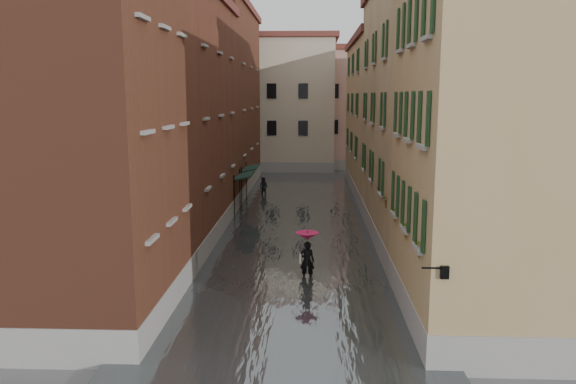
# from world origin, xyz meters

# --- Properties ---
(ground) EXTENTS (120.00, 120.00, 0.00)m
(ground) POSITION_xyz_m (0.00, 0.00, 0.00)
(ground) COLOR #545557
(ground) RESTS_ON ground
(floodwater) EXTENTS (10.00, 60.00, 0.20)m
(floodwater) POSITION_xyz_m (0.00, 13.00, 0.10)
(floodwater) COLOR #505759
(floodwater) RESTS_ON ground
(building_left_near) EXTENTS (6.00, 8.00, 13.00)m
(building_left_near) POSITION_xyz_m (-7.00, -2.00, 6.50)
(building_left_near) COLOR brown
(building_left_near) RESTS_ON ground
(building_left_mid) EXTENTS (6.00, 14.00, 12.50)m
(building_left_mid) POSITION_xyz_m (-7.00, 9.00, 6.25)
(building_left_mid) COLOR brown
(building_left_mid) RESTS_ON ground
(building_left_far) EXTENTS (6.00, 16.00, 14.00)m
(building_left_far) POSITION_xyz_m (-7.00, 24.00, 7.00)
(building_left_far) COLOR brown
(building_left_far) RESTS_ON ground
(building_right_near) EXTENTS (6.00, 8.00, 11.50)m
(building_right_near) POSITION_xyz_m (7.00, -2.00, 5.75)
(building_right_near) COLOR #A18353
(building_right_near) RESTS_ON ground
(building_right_mid) EXTENTS (6.00, 14.00, 13.00)m
(building_right_mid) POSITION_xyz_m (7.00, 9.00, 6.50)
(building_right_mid) COLOR tan
(building_right_mid) RESTS_ON ground
(building_right_far) EXTENTS (6.00, 16.00, 11.50)m
(building_right_far) POSITION_xyz_m (7.00, 24.00, 5.75)
(building_right_far) COLOR #A18353
(building_right_far) RESTS_ON ground
(building_end_cream) EXTENTS (12.00, 9.00, 13.00)m
(building_end_cream) POSITION_xyz_m (-3.00, 38.00, 6.50)
(building_end_cream) COLOR #BEB697
(building_end_cream) RESTS_ON ground
(building_end_pink) EXTENTS (10.00, 9.00, 12.00)m
(building_end_pink) POSITION_xyz_m (6.00, 40.00, 6.00)
(building_end_pink) COLOR tan
(building_end_pink) RESTS_ON ground
(awning_near) EXTENTS (1.09, 2.88, 2.80)m
(awning_near) POSITION_xyz_m (-3.49, 14.89, 2.46)
(awning_near) COLOR #142E23
(awning_near) RESTS_ON ground
(awning_far) EXTENTS (1.09, 3.01, 2.80)m
(awning_far) POSITION_xyz_m (-3.49, 18.65, 2.47)
(awning_far) COLOR #142E23
(awning_far) RESTS_ON ground
(wall_lantern) EXTENTS (0.71, 0.22, 0.35)m
(wall_lantern) POSITION_xyz_m (4.33, -6.00, 3.01)
(wall_lantern) COLOR black
(wall_lantern) RESTS_ON ground
(window_planters) EXTENTS (0.59, 10.62, 0.84)m
(window_planters) POSITION_xyz_m (4.12, 0.49, 3.51)
(window_planters) COLOR brown
(window_planters) RESTS_ON ground
(pedestrian_main) EXTENTS (1.00, 1.00, 2.06)m
(pedestrian_main) POSITION_xyz_m (0.65, 1.94, 1.27)
(pedestrian_main) COLOR black
(pedestrian_main) RESTS_ON ground
(pedestrian_far) EXTENTS (0.90, 0.81, 1.51)m
(pedestrian_far) POSITION_xyz_m (-2.78, 21.26, 0.75)
(pedestrian_far) COLOR black
(pedestrian_far) RESTS_ON ground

